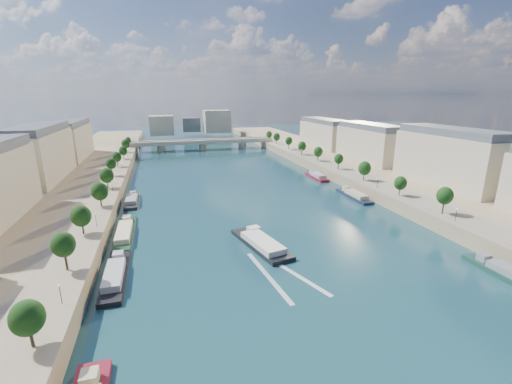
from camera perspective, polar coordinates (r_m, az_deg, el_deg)
ground at (r=143.41m, az=-1.77°, el=-1.31°), size 700.00×700.00×0.00m
quay_left at (r=144.29m, az=-30.76°, el=-2.48°), size 44.00×520.00×5.00m
quay_right at (r=173.98m, az=21.90°, el=1.48°), size 44.00×520.00×5.00m
pave_left at (r=140.25m, az=-25.02°, el=-1.09°), size 14.00×520.00×0.10m
pave_right at (r=164.77m, az=17.84°, el=2.03°), size 14.00×520.00×0.10m
trees_left at (r=140.48m, az=-24.35°, el=1.32°), size 4.80×268.80×8.26m
trees_right at (r=170.81m, az=15.61°, el=4.55°), size 4.80×268.80×8.26m
lamps_left at (r=129.29m, az=-23.84°, el=-1.04°), size 0.36×200.36×4.28m
lamps_right at (r=165.89m, az=15.68°, el=3.27°), size 0.36×200.36×4.28m
buildings_left at (r=156.26m, az=-35.02°, el=3.44°), size 16.00×226.00×23.20m
buildings_right at (r=188.61m, az=23.32°, el=6.72°), size 16.00×226.00×23.20m
skyline at (r=355.40m, az=-10.05°, el=11.24°), size 79.00×42.00×22.00m
bridge at (r=276.74m, az=-8.85°, el=8.01°), size 112.00×12.00×8.15m
tour_barge at (r=100.36m, az=0.83°, el=-8.57°), size 12.79×26.26×3.61m
wake at (r=86.66m, az=4.06°, el=-13.50°), size 13.44×25.98×0.04m
moored_barges_left at (r=88.01m, az=-22.64°, el=-13.70°), size 5.00×154.06×3.60m
moored_barges_right at (r=122.16m, az=25.66°, el=-5.67°), size 5.00×164.55×3.60m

